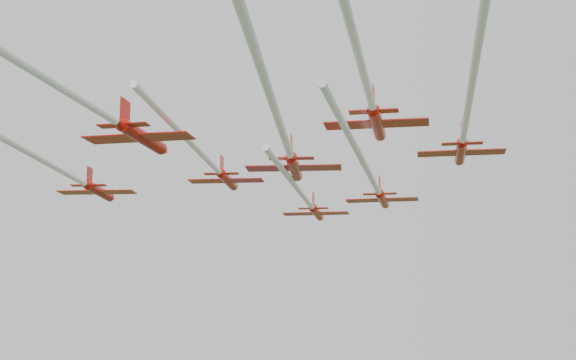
{
  "coord_description": "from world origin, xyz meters",
  "views": [
    {
      "loc": [
        -8.54,
        -95.67,
        39.01
      ],
      "look_at": [
        -3.67,
        -4.76,
        56.08
      ],
      "focal_mm": 50.0,
      "sensor_mm": 36.0,
      "label": 1
    }
  ],
  "objects_px": {
    "jet_row2_right": "(373,181)",
    "jet_row3_right": "(465,127)",
    "jet_row2_left": "(213,165)",
    "jet_row4_right": "(362,66)",
    "jet_row4_left": "(93,107)",
    "jet_lead": "(308,202)",
    "jet_row3_left": "(61,170)",
    "jet_row3_mid": "(279,123)"
  },
  "relations": [
    {
      "from": "jet_row2_right",
      "to": "jet_row3_right",
      "type": "height_order",
      "value": "jet_row3_right"
    },
    {
      "from": "jet_row3_left",
      "to": "jet_row4_right",
      "type": "bearing_deg",
      "value": -33.25
    },
    {
      "from": "jet_row3_mid",
      "to": "jet_row3_left",
      "type": "bearing_deg",
      "value": 153.72
    },
    {
      "from": "jet_lead",
      "to": "jet_row2_right",
      "type": "bearing_deg",
      "value": -57.48
    },
    {
      "from": "jet_row2_left",
      "to": "jet_row4_right",
      "type": "relative_size",
      "value": 0.73
    },
    {
      "from": "jet_row2_left",
      "to": "jet_row4_left",
      "type": "relative_size",
      "value": 0.96
    },
    {
      "from": "jet_row2_left",
      "to": "jet_row3_right",
      "type": "distance_m",
      "value": 31.42
    },
    {
      "from": "jet_row2_right",
      "to": "jet_row4_right",
      "type": "distance_m",
      "value": 30.7
    },
    {
      "from": "jet_row3_left",
      "to": "jet_row4_left",
      "type": "bearing_deg",
      "value": -62.28
    },
    {
      "from": "jet_lead",
      "to": "jet_row3_right",
      "type": "bearing_deg",
      "value": -55.19
    },
    {
      "from": "jet_lead",
      "to": "jet_row3_left",
      "type": "distance_m",
      "value": 34.56
    },
    {
      "from": "jet_lead",
      "to": "jet_row2_left",
      "type": "xyz_separation_m",
      "value": [
        -11.77,
        -8.66,
        2.83
      ]
    },
    {
      "from": "jet_row4_left",
      "to": "jet_row2_left",
      "type": "bearing_deg",
      "value": 89.49
    },
    {
      "from": "jet_row2_left",
      "to": "jet_row4_left",
      "type": "distance_m",
      "value": 31.33
    },
    {
      "from": "jet_row4_left",
      "to": "jet_lead",
      "type": "bearing_deg",
      "value": 77.45
    },
    {
      "from": "jet_row2_left",
      "to": "jet_row4_right",
      "type": "bearing_deg",
      "value": -62.65
    },
    {
      "from": "jet_row2_right",
      "to": "jet_row2_left",
      "type": "bearing_deg",
      "value": 173.87
    },
    {
      "from": "jet_row4_right",
      "to": "jet_row2_left",
      "type": "bearing_deg",
      "value": 121.36
    },
    {
      "from": "jet_lead",
      "to": "jet_row2_left",
      "type": "distance_m",
      "value": 14.88
    },
    {
      "from": "jet_row2_left",
      "to": "jet_row2_right",
      "type": "xyz_separation_m",
      "value": [
        17.64,
        -6.59,
        -2.89
      ]
    },
    {
      "from": "jet_row3_right",
      "to": "jet_row4_left",
      "type": "bearing_deg",
      "value": -149.47
    },
    {
      "from": "jet_row2_right",
      "to": "jet_row4_right",
      "type": "height_order",
      "value": "jet_row4_right"
    },
    {
      "from": "jet_row2_right",
      "to": "jet_row3_mid",
      "type": "height_order",
      "value": "jet_row3_mid"
    },
    {
      "from": "jet_row2_right",
      "to": "jet_row3_left",
      "type": "xyz_separation_m",
      "value": [
        -31.69,
        -7.7,
        -0.72
      ]
    },
    {
      "from": "jet_row2_left",
      "to": "jet_row3_right",
      "type": "xyz_separation_m",
      "value": [
        24.17,
        -20.08,
        -0.3
      ]
    },
    {
      "from": "jet_row4_right",
      "to": "jet_row3_mid",
      "type": "bearing_deg",
      "value": 135.66
    },
    {
      "from": "jet_lead",
      "to": "jet_row4_right",
      "type": "distance_m",
      "value": 45.41
    },
    {
      "from": "jet_row2_left",
      "to": "jet_row3_right",
      "type": "height_order",
      "value": "jet_row2_left"
    },
    {
      "from": "jet_row3_mid",
      "to": "jet_row4_right",
      "type": "height_order",
      "value": "jet_row4_right"
    },
    {
      "from": "jet_row3_mid",
      "to": "jet_row3_right",
      "type": "distance_m",
      "value": 19.39
    },
    {
      "from": "jet_row4_right",
      "to": "jet_lead",
      "type": "bearing_deg",
      "value": 103.52
    },
    {
      "from": "jet_row3_left",
      "to": "jet_row3_mid",
      "type": "distance_m",
      "value": 24.81
    },
    {
      "from": "jet_row3_right",
      "to": "jet_row4_right",
      "type": "xyz_separation_m",
      "value": [
        -12.07,
        -16.58,
        0.13
      ]
    },
    {
      "from": "jet_row2_right",
      "to": "jet_row4_left",
      "type": "height_order",
      "value": "jet_row4_left"
    },
    {
      "from": "jet_row3_mid",
      "to": "jet_row2_right",
      "type": "bearing_deg",
      "value": 69.99
    },
    {
      "from": "jet_lead",
      "to": "jet_row3_right",
      "type": "xyz_separation_m",
      "value": [
        12.4,
        -28.74,
        2.54
      ]
    },
    {
      "from": "jet_row3_mid",
      "to": "jet_row3_right",
      "type": "bearing_deg",
      "value": 31.54
    },
    {
      "from": "jet_row2_left",
      "to": "jet_row4_right",
      "type": "distance_m",
      "value": 38.61
    },
    {
      "from": "jet_row3_mid",
      "to": "jet_row4_left",
      "type": "height_order",
      "value": "jet_row4_left"
    },
    {
      "from": "jet_row4_right",
      "to": "jet_row4_left",
      "type": "bearing_deg",
      "value": 175.4
    },
    {
      "from": "jet_lead",
      "to": "jet_row4_right",
      "type": "xyz_separation_m",
      "value": [
        0.34,
        -45.33,
        2.66
      ]
    },
    {
      "from": "jet_row2_left",
      "to": "jet_row3_right",
      "type": "relative_size",
      "value": 0.96
    }
  ]
}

